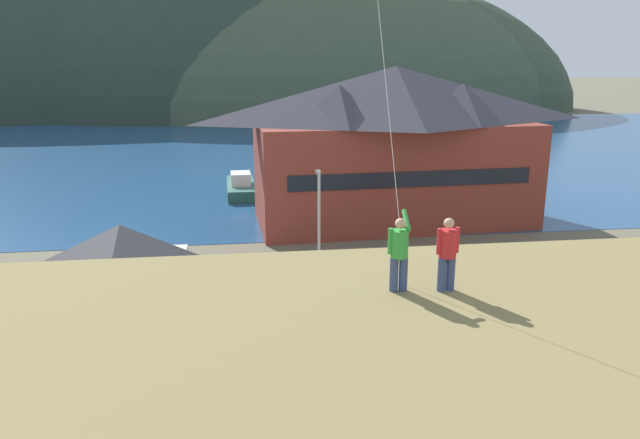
% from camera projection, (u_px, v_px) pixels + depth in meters
% --- Properties ---
extents(ground_plane, '(600.00, 600.00, 0.00)m').
position_uv_depth(ground_plane, '(352.00, 370.00, 25.04)').
color(ground_plane, '#66604C').
extents(parking_lot_pad, '(40.00, 20.00, 0.10)m').
position_uv_depth(parking_lot_pad, '(334.00, 318.00, 29.81)').
color(parking_lot_pad, gray).
rests_on(parking_lot_pad, ground).
extents(bay_water, '(360.00, 84.00, 0.03)m').
position_uv_depth(bay_water, '(273.00, 150.00, 82.43)').
color(bay_water, navy).
rests_on(bay_water, ground).
extents(far_hill_west_ridge, '(137.96, 46.21, 74.46)m').
position_uv_depth(far_hill_west_ridge, '(6.00, 115.00, 130.61)').
color(far_hill_west_ridge, '#2D3D33').
rests_on(far_hill_west_ridge, ground).
extents(far_hill_east_peak, '(91.48, 52.78, 76.11)m').
position_uv_depth(far_hill_east_peak, '(206.00, 113.00, 134.80)').
color(far_hill_east_peak, '#2D3D33').
rests_on(far_hill_east_peak, ground).
extents(far_hill_center_saddle, '(131.91, 58.63, 63.57)m').
position_uv_depth(far_hill_center_saddle, '(295.00, 111.00, 138.49)').
color(far_hill_center_saddle, '#3D4C38').
rests_on(far_hill_center_saddle, ground).
extents(far_hill_far_shoulder, '(113.80, 67.66, 62.82)m').
position_uv_depth(far_hill_far_shoulder, '(314.00, 110.00, 140.32)').
color(far_hill_far_shoulder, '#42513D').
rests_on(far_hill_far_shoulder, ground).
extents(harbor_lodge, '(22.21, 11.04, 11.77)m').
position_uv_depth(harbor_lodge, '(394.00, 141.00, 45.53)').
color(harbor_lodge, brown).
rests_on(harbor_lodge, ground).
extents(storage_shed_near_lot, '(5.69, 5.75, 5.44)m').
position_uv_depth(storage_shed_near_lot, '(124.00, 281.00, 27.05)').
color(storage_shed_near_lot, beige).
rests_on(storage_shed_near_lot, ground).
extents(storage_shed_waterside, '(4.94, 5.28, 4.43)m').
position_uv_depth(storage_shed_waterside, '(328.00, 186.00, 48.86)').
color(storage_shed_waterside, '#338475').
rests_on(storage_shed_waterside, ground).
extents(wharf_dock, '(3.20, 15.09, 0.70)m').
position_uv_depth(wharf_dock, '(279.00, 185.00, 58.66)').
color(wharf_dock, '#70604C').
rests_on(wharf_dock, ground).
extents(moored_boat_wharfside, '(2.78, 7.99, 2.16)m').
position_uv_depth(moored_boat_wharfside, '(241.00, 187.00, 56.12)').
color(moored_boat_wharfside, '#23564C').
rests_on(moored_boat_wharfside, ground).
extents(moored_boat_outer_mooring, '(2.35, 6.45, 2.16)m').
position_uv_depth(moored_boat_outer_mooring, '(313.00, 181.00, 58.52)').
color(moored_boat_outer_mooring, navy).
rests_on(moored_boat_outer_mooring, ground).
extents(parked_car_mid_row_far, '(4.21, 2.08, 1.82)m').
position_uv_depth(parked_car_mid_row_far, '(580.00, 330.00, 26.24)').
color(parked_car_mid_row_far, '#236633').
rests_on(parked_car_mid_row_far, parking_lot_pad).
extents(parked_car_corner_spot, '(4.34, 2.34, 1.82)m').
position_uv_depth(parked_car_corner_spot, '(306.00, 347.00, 24.75)').
color(parked_car_corner_spot, black).
rests_on(parked_car_corner_spot, parking_lot_pad).
extents(parked_car_back_row_left, '(4.24, 2.13, 1.82)m').
position_uv_depth(parked_car_back_row_left, '(378.00, 288.00, 31.00)').
color(parked_car_back_row_left, '#236633').
rests_on(parked_car_back_row_left, parking_lot_pad).
extents(parked_car_mid_row_near, '(4.21, 2.07, 1.82)m').
position_uv_depth(parked_car_mid_row_near, '(495.00, 283.00, 31.59)').
color(parked_car_mid_row_near, red).
rests_on(parked_car_mid_row_near, parking_lot_pad).
extents(parking_light_pole, '(0.24, 0.78, 6.23)m').
position_uv_depth(parking_light_pole, '(319.00, 217.00, 34.15)').
color(parking_light_pole, '#ADADB2').
rests_on(parking_light_pole, parking_lot_pad).
extents(person_kite_flyer, '(0.52, 0.66, 1.86)m').
position_uv_depth(person_kite_flyer, '(399.00, 252.00, 13.82)').
color(person_kite_flyer, '#384770').
rests_on(person_kite_flyer, grassy_hill_foreground).
extents(person_companion, '(0.55, 0.40, 1.74)m').
position_uv_depth(person_companion, '(447.00, 252.00, 13.84)').
color(person_companion, '#384770').
rests_on(person_companion, grassy_hill_foreground).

